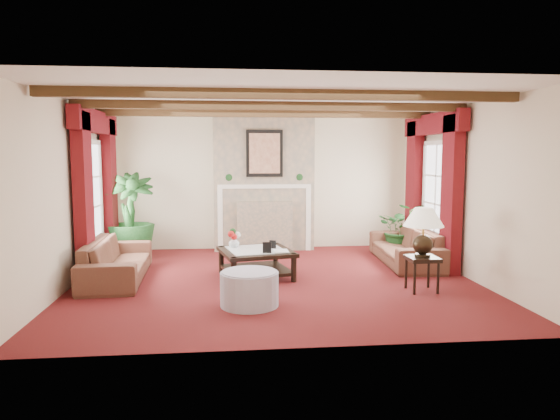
{
  "coord_description": "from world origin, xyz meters",
  "views": [
    {
      "loc": [
        -0.69,
        -7.48,
        1.9
      ],
      "look_at": [
        0.11,
        0.4,
        1.04
      ],
      "focal_mm": 32.0,
      "sensor_mm": 36.0,
      "label": 1
    }
  ],
  "objects": [
    {
      "name": "sofa_right",
      "position": [
        2.41,
        0.98,
        0.41
      ],
      "size": [
        2.18,
        0.87,
        0.82
      ],
      "primitive_type": "imported",
      "rotation": [
        0.0,
        0.0,
        -1.63
      ],
      "color": "#370F15",
      "rests_on": "ground"
    },
    {
      "name": "ottoman",
      "position": [
        -0.45,
        -1.28,
        0.22
      ],
      "size": [
        0.74,
        0.74,
        0.43
      ],
      "primitive_type": "cylinder",
      "color": "#9E9EB3",
      "rests_on": "ground"
    },
    {
      "name": "french_door_left",
      "position": [
        -2.97,
        1.0,
        2.13
      ],
      "size": [
        0.1,
        1.1,
        2.16
      ],
      "primitive_type": null,
      "color": "white",
      "rests_on": "ground"
    },
    {
      "name": "ceiling",
      "position": [
        0.0,
        0.0,
        2.7
      ],
      "size": [
        6.0,
        6.0,
        0.0
      ],
      "primitive_type": "plane",
      "rotation": [
        3.14,
        0.0,
        0.0
      ],
      "color": "white",
      "rests_on": "floor"
    },
    {
      "name": "right_wall",
      "position": [
        3.0,
        0.0,
        1.35
      ],
      "size": [
        0.02,
        5.5,
        2.7
      ],
      "primitive_type": "cube",
      "color": "beige",
      "rests_on": "ground"
    },
    {
      "name": "curtains_left",
      "position": [
        -2.86,
        1.0,
        2.55
      ],
      "size": [
        0.2,
        2.4,
        2.55
      ],
      "primitive_type": null,
      "color": "#4B0A12",
      "rests_on": "ground"
    },
    {
      "name": "floor",
      "position": [
        0.0,
        0.0,
        0.0
      ],
      "size": [
        6.0,
        6.0,
        0.0
      ],
      "primitive_type": "plane",
      "color": "#3E0B11",
      "rests_on": "ground"
    },
    {
      "name": "curtains_right",
      "position": [
        2.86,
        1.0,
        2.55
      ],
      "size": [
        0.2,
        2.4,
        2.55
      ],
      "primitive_type": null,
      "color": "#4B0A12",
      "rests_on": "ground"
    },
    {
      "name": "side_table",
      "position": [
        2.0,
        -0.83,
        0.25
      ],
      "size": [
        0.5,
        0.5,
        0.49
      ],
      "primitive_type": null,
      "rotation": [
        0.0,
        0.0,
        -0.21
      ],
      "color": "black",
      "rests_on": "ground"
    },
    {
      "name": "photo_frame_a",
      "position": [
        -0.14,
        -0.09,
        0.52
      ],
      "size": [
        0.13,
        0.05,
        0.18
      ],
      "primitive_type": null,
      "rotation": [
        0.0,
        0.0,
        -0.2
      ],
      "color": "black",
      "rests_on": "coffee_table"
    },
    {
      "name": "fireplace",
      "position": [
        0.0,
        2.55,
        2.7
      ],
      "size": [
        2.0,
        0.52,
        2.7
      ],
      "primitive_type": null,
      "color": "#9D8366",
      "rests_on": "ground"
    },
    {
      "name": "french_door_right",
      "position": [
        2.97,
        1.0,
        2.13
      ],
      "size": [
        0.1,
        1.1,
        2.16
      ],
      "primitive_type": null,
      "color": "white",
      "rests_on": "ground"
    },
    {
      "name": "ceiling_beams",
      "position": [
        0.0,
        0.0,
        2.64
      ],
      "size": [
        6.0,
        3.0,
        0.12
      ],
      "primitive_type": null,
      "color": "#352211",
      "rests_on": "ceiling"
    },
    {
      "name": "photo_frame_b",
      "position": [
        -0.02,
        0.26,
        0.5
      ],
      "size": [
        0.11,
        0.06,
        0.14
      ],
      "primitive_type": null,
      "rotation": [
        0.0,
        0.0,
        -0.42
      ],
      "color": "black",
      "rests_on": "coffee_table"
    },
    {
      "name": "flower_vase",
      "position": [
        -0.63,
        0.46,
        0.52
      ],
      "size": [
        0.21,
        0.21,
        0.17
      ],
      "primitive_type": "imported",
      "rotation": [
        0.0,
        0.0,
        0.09
      ],
      "color": "silver",
      "rests_on": "coffee_table"
    },
    {
      "name": "book",
      "position": [
        -0.02,
        -0.0,
        0.58
      ],
      "size": [
        0.22,
        0.03,
        0.3
      ],
      "primitive_type": "imported",
      "rotation": [
        0.0,
        0.0,
        0.02
      ],
      "color": "black",
      "rests_on": "coffee_table"
    },
    {
      "name": "potted_palm",
      "position": [
        -2.53,
        1.85,
        0.45
      ],
      "size": [
        1.7,
        2.05,
        0.9
      ],
      "primitive_type": "imported",
      "rotation": [
        0.0,
        0.0,
        0.26
      ],
      "color": "black",
      "rests_on": "ground"
    },
    {
      "name": "back_wall",
      "position": [
        0.0,
        2.75,
        1.35
      ],
      "size": [
        6.0,
        0.02,
        2.7
      ],
      "primitive_type": "cube",
      "color": "beige",
      "rests_on": "ground"
    },
    {
      "name": "left_wall",
      "position": [
        -3.0,
        0.0,
        1.35
      ],
      "size": [
        0.02,
        5.5,
        2.7
      ],
      "primitive_type": "cube",
      "color": "beige",
      "rests_on": "ground"
    },
    {
      "name": "table_lamp",
      "position": [
        2.0,
        -0.83,
        0.85
      ],
      "size": [
        0.56,
        0.56,
        0.71
      ],
      "primitive_type": null,
      "color": "black",
      "rests_on": "side_table"
    },
    {
      "name": "small_plant",
      "position": [
        2.62,
        1.76,
        0.39
      ],
      "size": [
        1.41,
        1.46,
        0.78
      ],
      "primitive_type": "imported",
      "rotation": [
        0.0,
        0.0,
        -0.26
      ],
      "color": "black",
      "rests_on": "ground"
    },
    {
      "name": "sofa_left",
      "position": [
        -2.43,
        0.29,
        0.41
      ],
      "size": [
        2.17,
        0.81,
        0.83
      ],
      "primitive_type": "imported",
      "rotation": [
        0.0,
        0.0,
        1.62
      ],
      "color": "#370F15",
      "rests_on": "ground"
    },
    {
      "name": "coffee_table",
      "position": [
        -0.29,
        0.22,
        0.22
      ],
      "size": [
        1.26,
        1.26,
        0.43
      ],
      "primitive_type": null,
      "rotation": [
        0.0,
        0.0,
        0.21
      ],
      "color": "black",
      "rests_on": "ground"
    }
  ]
}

